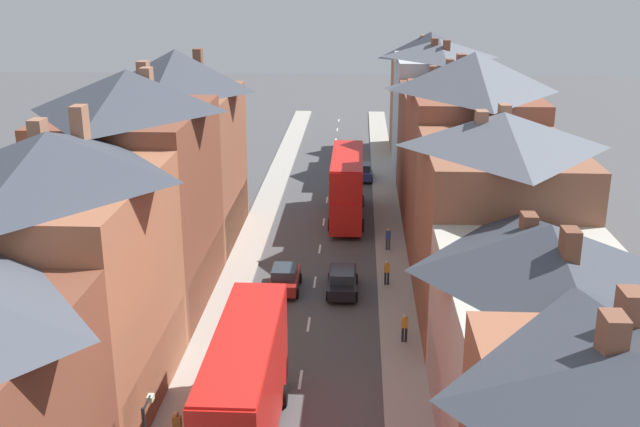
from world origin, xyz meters
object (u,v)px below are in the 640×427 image
at_px(pedestrian_mid_left, 177,426).
at_px(car_parked_left_a, 285,278).
at_px(double_decker_bus_lead, 245,389).
at_px(pedestrian_mid_right, 405,326).
at_px(pedestrian_far_left, 387,271).
at_px(car_parked_right_a, 363,171).
at_px(double_decker_bus_mid_street, 347,185).
at_px(pedestrian_far_right, 388,238).
at_px(car_parked_left_b, 342,280).

bearing_deg(pedestrian_mid_left, car_parked_left_a, 79.97).
bearing_deg(car_parked_left_a, pedestrian_mid_left, -100.03).
height_order(double_decker_bus_lead, pedestrian_mid_right, double_decker_bus_lead).
distance_m(pedestrian_mid_right, pedestrian_far_left, 7.64).
xyz_separation_m(double_decker_bus_lead, pedestrian_mid_right, (7.08, 9.56, -1.78)).
bearing_deg(car_parked_right_a, car_parked_left_a, -100.64).
height_order(pedestrian_mid_right, pedestrian_far_left, same).
height_order(double_decker_bus_lead, double_decker_bus_mid_street, same).
bearing_deg(double_decker_bus_mid_street, pedestrian_far_right, -66.86).
height_order(car_parked_right_a, pedestrian_mid_right, pedestrian_mid_right).
xyz_separation_m(double_decker_bus_mid_street, car_parked_left_b, (0.01, -14.40, -2.01)).
distance_m(pedestrian_mid_left, pedestrian_far_left, 19.61).
height_order(car_parked_right_a, pedestrian_far_left, pedestrian_far_left).
xyz_separation_m(car_parked_right_a, pedestrian_mid_right, (2.17, -32.77, 0.22)).
bearing_deg(pedestrian_mid_left, pedestrian_mid_right, 44.15).
relative_size(double_decker_bus_lead, pedestrian_mid_left, 6.71).
relative_size(car_parked_left_b, pedestrian_far_left, 2.79).
relative_size(car_parked_right_a, pedestrian_far_right, 2.38).
bearing_deg(double_decker_bus_lead, pedestrian_far_left, 69.60).
bearing_deg(pedestrian_mid_left, double_decker_bus_lead, 2.14).
bearing_deg(double_decker_bus_mid_street, pedestrian_mid_right, -80.59).
xyz_separation_m(pedestrian_mid_left, pedestrian_far_left, (9.27, 17.28, 0.00)).
distance_m(double_decker_bus_lead, car_parked_right_a, 42.66).
height_order(double_decker_bus_lead, pedestrian_far_right, double_decker_bus_lead).
height_order(car_parked_right_a, pedestrian_mid_left, pedestrian_mid_left).
distance_m(double_decker_bus_mid_street, car_parked_left_a, 14.88).
distance_m(car_parked_left_b, pedestrian_mid_right, 7.45).
xyz_separation_m(double_decker_bus_lead, pedestrian_far_left, (6.39, 17.17, -1.78)).
distance_m(car_parked_right_a, pedestrian_mid_right, 32.84).
height_order(double_decker_bus_mid_street, car_parked_left_a, double_decker_bus_mid_street).
bearing_deg(pedestrian_far_right, pedestrian_mid_left, -112.16).
distance_m(car_parked_right_a, pedestrian_far_left, 25.21).
relative_size(double_decker_bus_mid_street, pedestrian_mid_right, 6.71).
bearing_deg(double_decker_bus_lead, pedestrian_mid_left, -177.86).
height_order(car_parked_left_a, pedestrian_mid_right, pedestrian_mid_right).
distance_m(car_parked_left_a, car_parked_left_b, 3.60).
bearing_deg(pedestrian_mid_right, pedestrian_far_right, 91.69).
bearing_deg(pedestrian_mid_left, car_parked_left_b, 68.23).
relative_size(car_parked_left_a, car_parked_left_b, 0.86).
bearing_deg(pedestrian_far_left, double_decker_bus_lead, -110.40).
xyz_separation_m(car_parked_left_a, pedestrian_mid_right, (7.07, -6.69, 0.23)).
distance_m(double_decker_bus_lead, car_parked_left_b, 16.68).
bearing_deg(car_parked_left_b, pedestrian_far_left, 20.02).
bearing_deg(double_decker_bus_lead, car_parked_right_a, 83.39).
bearing_deg(double_decker_bus_lead, pedestrian_mid_right, 53.49).
distance_m(pedestrian_mid_left, pedestrian_far_right, 25.34).
height_order(pedestrian_mid_left, pedestrian_far_right, same).
xyz_separation_m(car_parked_left_a, pedestrian_far_right, (6.66, 7.10, 0.23)).
bearing_deg(pedestrian_mid_right, car_parked_right_a, 93.79).
bearing_deg(car_parked_left_a, pedestrian_far_left, 8.14).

